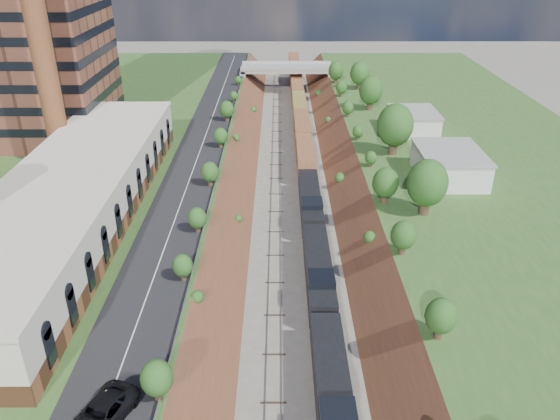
{
  "coord_description": "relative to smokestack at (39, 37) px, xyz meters",
  "views": [
    {
      "loc": [
        -2.07,
        -23.96,
        37.87
      ],
      "look_at": [
        -1.94,
        39.14,
        6.0
      ],
      "focal_mm": 35.0,
      "sensor_mm": 36.0,
      "label": 1
    }
  ],
  "objects": [
    {
      "name": "freight_train",
      "position": [
        38.6,
        25.61,
        -22.43
      ],
      "size": [
        2.99,
        152.46,
        4.55
      ],
      "color": "black",
      "rests_on": "ground"
    },
    {
      "name": "suv",
      "position": [
        20.67,
        -50.69,
        -18.98
      ],
      "size": [
        5.18,
        7.26,
        1.84
      ],
      "primitive_type": "imported",
      "rotation": [
        0.0,
        0.0,
        -0.36
      ],
      "color": "black",
      "rests_on": "road"
    },
    {
      "name": "smokestack",
      "position": [
        0.0,
        0.0,
        0.0
      ],
      "size": [
        3.2,
        3.2,
        40.0
      ],
      "primitive_type": "cylinder",
      "color": "brown",
      "rests_on": "platform_left"
    },
    {
      "name": "guardrail",
      "position": [
        24.6,
        3.8,
        -19.45
      ],
      "size": [
        0.1,
        171.0,
        0.7
      ],
      "color": "#99999E",
      "rests_on": "platform_left"
    },
    {
      "name": "tree_left_crest",
      "position": [
        24.2,
        -36.0,
        -17.96
      ],
      "size": [
        2.45,
        2.45,
        3.55
      ],
      "color": "#473323",
      "rests_on": "platform_left"
    },
    {
      "name": "white_building_far",
      "position": [
        59.0,
        18.0,
        -18.2
      ],
      "size": [
        8.0,
        10.0,
        3.6
      ],
      "primitive_type": "cube",
      "color": "silver",
      "rests_on": "platform_right"
    },
    {
      "name": "white_building_near",
      "position": [
        59.5,
        -4.0,
        -18.0
      ],
      "size": [
        9.0,
        12.0,
        4.0
      ],
      "primitive_type": "cube",
      "color": "silver",
      "rests_on": "platform_right"
    },
    {
      "name": "road",
      "position": [
        20.5,
        4.0,
        -19.95
      ],
      "size": [
        8.0,
        180.0,
        0.1
      ],
      "primitive_type": "cube",
      "color": "black",
      "rests_on": "platform_left"
    },
    {
      "name": "embankment_right",
      "position": [
        47.0,
        4.0,
        -25.0
      ],
      "size": [
        10.0,
        180.0,
        10.0
      ],
      "primitive_type": "cube",
      "rotation": [
        0.0,
        0.79,
        0.0
      ],
      "color": "brown",
      "rests_on": "ground"
    },
    {
      "name": "platform_right",
      "position": [
        69.0,
        4.0,
        -22.5
      ],
      "size": [
        44.0,
        180.0,
        5.0
      ],
      "primitive_type": "cube",
      "color": "#345824",
      "rests_on": "ground"
    },
    {
      "name": "rail_left_track",
      "position": [
        33.4,
        4.0,
        -24.91
      ],
      "size": [
        1.58,
        180.0,
        0.18
      ],
      "primitive_type": "cube",
      "color": "gray",
      "rests_on": "ground"
    },
    {
      "name": "commercial_building",
      "position": [
        8.0,
        -18.0,
        -16.49
      ],
      "size": [
        14.3,
        62.3,
        7.0
      ],
      "color": "brown",
      "rests_on": "platform_left"
    },
    {
      "name": "embankment_left",
      "position": [
        25.0,
        4.0,
        -25.0
      ],
      "size": [
        10.0,
        180.0,
        10.0
      ],
      "primitive_type": "cube",
      "rotation": [
        0.0,
        0.79,
        0.0
      ],
      "color": "brown",
      "rests_on": "ground"
    },
    {
      "name": "tree_right_large",
      "position": [
        53.0,
        -16.0,
        -15.62
      ],
      "size": [
        5.25,
        5.25,
        7.61
      ],
      "color": "#473323",
      "rests_on": "platform_right"
    },
    {
      "name": "rail_right_track",
      "position": [
        38.6,
        4.0,
        -24.91
      ],
      "size": [
        1.58,
        180.0,
        0.18
      ],
      "primitive_type": "cube",
      "color": "gray",
      "rests_on": "ground"
    },
    {
      "name": "platform_left",
      "position": [
        3.0,
        4.0,
        -22.5
      ],
      "size": [
        44.0,
        180.0,
        5.0
      ],
      "primitive_type": "cube",
      "color": "#345824",
      "rests_on": "ground"
    },
    {
      "name": "overpass",
      "position": [
        36.0,
        66.0,
        -20.08
      ],
      "size": [
        24.5,
        8.3,
        7.4
      ],
      "color": "gray",
      "rests_on": "ground"
    }
  ]
}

